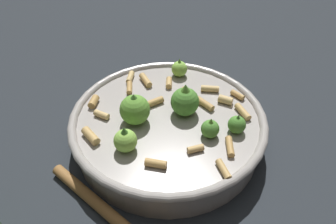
{
  "coord_description": "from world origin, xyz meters",
  "views": [
    {
      "loc": [
        -0.2,
        -0.3,
        0.37
      ],
      "look_at": [
        0.0,
        0.0,
        0.06
      ],
      "focal_mm": 33.59,
      "sensor_mm": 36.0,
      "label": 1
    }
  ],
  "objects": [
    {
      "name": "ground_plane",
      "position": [
        0.0,
        0.0,
        0.0
      ],
      "size": [
        2.4,
        2.4,
        0.0
      ],
      "primitive_type": "plane",
      "color": "#23282D"
    },
    {
      "name": "cooking_pan",
      "position": [
        -0.0,
        0.0,
        0.03
      ],
      "size": [
        0.3,
        0.3,
        0.1
      ],
      "color": "#9E9993",
      "rests_on": "ground"
    },
    {
      "name": "wooden_spoon",
      "position": [
        -0.14,
        -0.09,
        0.01
      ],
      "size": [
        0.09,
        0.22,
        0.02
      ],
      "color": "olive",
      "rests_on": "ground"
    }
  ]
}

